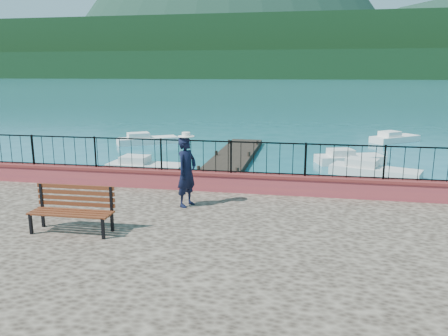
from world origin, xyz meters
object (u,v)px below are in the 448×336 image
(boat_1, at_px, (375,168))
(boat_3, at_px, (147,138))
(person, at_px, (187,172))
(park_bench, at_px, (72,219))
(boat_5, at_px, (395,136))
(boat_0, at_px, (146,164))
(boat_2, at_px, (350,156))

(boat_1, relative_size, boat_3, 1.01)
(boat_1, bearing_deg, person, -101.71)
(boat_1, height_order, boat_3, same)
(park_bench, height_order, boat_5, park_bench)
(park_bench, bearing_deg, boat_5, 63.15)
(boat_0, xyz_separation_m, boat_3, (-2.98, 8.17, 0.00))
(boat_5, bearing_deg, boat_3, 155.37)
(boat_1, bearing_deg, boat_5, 96.69)
(boat_2, height_order, boat_5, same)
(person, xyz_separation_m, boat_0, (-4.45, 8.57, -1.75))
(boat_3, bearing_deg, boat_1, -59.09)
(boat_1, bearing_deg, boat_3, 174.30)
(park_bench, distance_m, boat_1, 14.77)
(person, bearing_deg, boat_0, 47.99)
(boat_0, bearing_deg, boat_5, 43.66)
(boat_5, bearing_deg, boat_1, -142.47)
(boat_1, distance_m, boat_3, 15.45)
(boat_1, relative_size, boat_2, 1.13)
(boat_0, bearing_deg, person, -60.40)
(boat_0, distance_m, boat_2, 10.70)
(boat_1, relative_size, boat_5, 1.12)
(person, bearing_deg, boat_1, -12.52)
(person, height_order, boat_2, person)
(boat_0, bearing_deg, park_bench, -75.38)
(person, relative_size, boat_2, 0.53)
(park_bench, height_order, boat_3, park_bench)
(boat_2, distance_m, boat_5, 8.85)
(boat_3, bearing_deg, boat_2, -49.81)
(boat_0, relative_size, boat_1, 0.93)
(park_bench, xyz_separation_m, boat_3, (-5.41, 19.17, -1.11))
(boat_1, bearing_deg, boat_2, 128.09)
(boat_1, height_order, boat_5, same)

